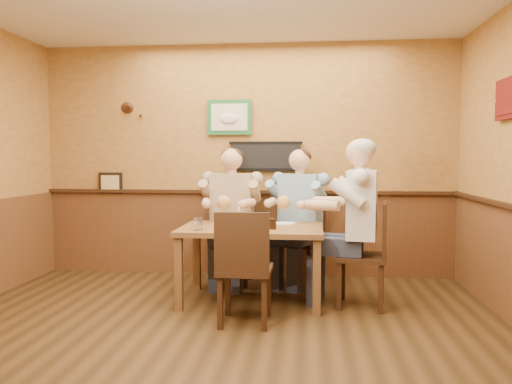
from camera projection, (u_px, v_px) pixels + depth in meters
The scene contains 17 objects.
room at pixel (226, 124), 3.71m from camera, with size 5.02×5.03×2.81m.
dining_table at pixel (252, 236), 4.95m from camera, with size 1.40×0.90×0.75m.
chair_back_left at pixel (232, 241), 5.68m from camera, with size 0.45×0.45×0.97m, color #392112, non-canonical shape.
chair_back_right at pixel (300, 241), 5.71m from camera, with size 0.44×0.44×0.96m, color #392112, non-canonical shape.
chair_right_end at pixel (361, 254), 4.79m from camera, with size 0.47×0.47×1.01m, color #392112, non-canonical shape.
chair_near_side at pixel (245, 267), 4.30m from camera, with size 0.46×0.46×0.99m, color #392112, non-canonical shape.
diner_tan_shirt at pixel (232, 223), 5.67m from camera, with size 0.64×0.64×1.38m, color tan, non-canonical shape.
diner_blue_polo at pixel (300, 223), 5.69m from camera, with size 0.63×0.63×1.37m, color #7FA5BF, non-canonical shape.
diner_white_elder at pixel (362, 232), 4.78m from camera, with size 0.67×0.67×1.45m, color white, non-canonical shape.
water_glass_left at pixel (198, 224), 4.73m from camera, with size 0.08×0.08×0.12m, color white.
water_glass_mid at pixel (246, 224), 4.69m from camera, with size 0.08×0.08×0.12m, color white.
cola_tumbler at pixel (272, 224), 4.79m from camera, with size 0.07×0.07×0.10m, color black.
hot_sauce_bottle at pixel (239, 219), 4.86m from camera, with size 0.04×0.04×0.18m, color #C23D14.
salt_shaker at pixel (249, 221), 5.01m from camera, with size 0.04×0.04×0.10m, color white.
pepper_shaker at pixel (234, 221), 4.99m from camera, with size 0.04×0.04×0.10m, color black.
plate_far_left at pixel (223, 224), 5.13m from camera, with size 0.22×0.22×0.01m, color silver.
plate_far_right at pixel (285, 223), 5.14m from camera, with size 0.21×0.21×0.01m, color silver.
Camera 1 is at (0.73, -3.52, 1.44)m, focal length 35.00 mm.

